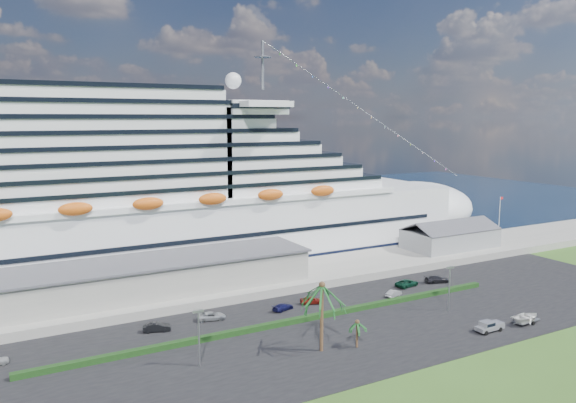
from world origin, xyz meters
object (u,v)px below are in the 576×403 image
cruise_ship (141,198)px  parked_car_3 (283,307)px  boat_trailer (527,317)px  pickup_truck (489,326)px

cruise_ship → parked_car_3: cruise_ship is taller
cruise_ship → parked_car_3: size_ratio=43.88×
cruise_ship → boat_trailer: 84.43m
cruise_ship → pickup_truck: bearing=-59.1°
cruise_ship → pickup_truck: cruise_ship is taller
cruise_ship → boat_trailer: (48.35, -67.49, -15.37)m
parked_car_3 → pickup_truck: pickup_truck is taller
cruise_ship → parked_car_3: (14.98, -41.29, -15.94)m
boat_trailer → cruise_ship: bearing=125.6°
boat_trailer → pickup_truck: bearing=175.6°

